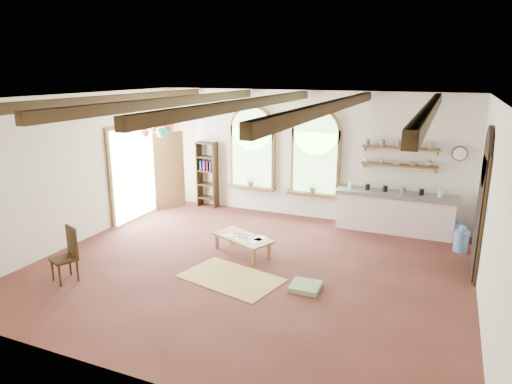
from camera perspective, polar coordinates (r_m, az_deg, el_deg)
The scene contains 27 objects.
floor at distance 8.87m, azimuth -0.97°, elevation -9.45°, with size 8.00×8.00×0.00m, color brown.
ceiling_beams at distance 8.09m, azimuth -1.07°, elevation 10.96°, with size 6.20×6.80×0.18m, color #32200F, non-canonical shape.
window_left at distance 11.95m, azimuth -0.46°, elevation 5.18°, with size 1.30×0.28×2.20m.
window_right at distance 11.39m, azimuth 7.43°, elevation 4.57°, with size 1.30×0.28×2.20m.
left_doorway at distance 11.96m, azimuth -14.94°, elevation 2.32°, with size 0.10×1.90×2.50m, color brown.
right_doorway at distance 9.26m, azimuth 26.14°, elevation -2.70°, with size 0.10×1.30×2.40m, color black.
kitchen_counter at distance 11.09m, azimuth 16.90°, elevation -2.41°, with size 2.68×0.62×0.94m.
wall_shelf_lower at distance 11.00m, azimuth 17.43°, elevation 3.20°, with size 1.70×0.24×0.04m, color brown.
wall_shelf_upper at distance 10.93m, azimuth 17.60°, elevation 5.25°, with size 1.70×0.24×0.04m, color brown.
wall_clock at distance 10.97m, azimuth 24.12°, elevation 4.40°, with size 0.32×0.32×0.04m, color black.
bookshelf at distance 12.57m, azimuth -6.10°, elevation 2.18°, with size 0.53×0.32×1.80m.
coffee_table at distance 9.40m, azimuth -1.73°, elevation -5.83°, with size 1.43×1.06×0.37m.
side_chair at distance 8.94m, azimuth -22.68°, elevation -8.48°, with size 0.51×0.51×0.99m.
floor_mat at distance 8.45m, azimuth -3.13°, elevation -10.69°, with size 1.76×1.09×0.02m, color tan.
floor_cushion at distance 8.11m, azimuth 6.19°, elevation -11.66°, with size 0.50×0.50×0.09m, color gray.
water_jug_a at distance 10.46m, azimuth 24.29°, elevation -5.49°, with size 0.30×0.30×0.57m.
water_jug_b at distance 11.12m, azimuth 23.45°, elevation -4.32°, with size 0.27×0.27×0.53m.
balloon_cluster at distance 11.71m, azimuth -12.19°, elevation 8.13°, with size 0.72×0.80×1.15m.
table_book at distance 9.60m, azimuth -2.87°, elevation -5.05°, with size 0.16×0.22×0.02m, color olive.
tablet at distance 9.37m, azimuth -1.64°, elevation -5.59°, with size 0.19×0.27×0.01m, color black.
potted_plant_left at distance 12.01m, azimuth -0.66°, elevation 1.42°, with size 0.27×0.23×0.30m, color #598C4C.
potted_plant_right at distance 11.45m, azimuth 7.16°, elevation 0.63°, with size 0.27×0.23×0.30m, color #598C4C.
shelf_cup_a at distance 11.08m, azimuth 13.60°, elevation 3.91°, with size 0.12×0.10×0.10m, color white.
shelf_cup_b at distance 11.03m, azimuth 15.40°, elevation 3.74°, with size 0.10×0.10×0.09m, color beige.
shelf_bowl_a at distance 11.00m, azimuth 17.19°, elevation 3.46°, with size 0.22×0.22×0.05m, color beige.
shelf_bowl_b at distance 10.97m, azimuth 19.01°, elevation 3.31°, with size 0.20×0.20×0.06m, color #8C664C.
shelf_vase at distance 10.94m, azimuth 20.86°, elevation 3.46°, with size 0.18×0.18×0.19m, color slate.
Camera 1 is at (3.30, -7.37, 3.67)m, focal length 32.00 mm.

